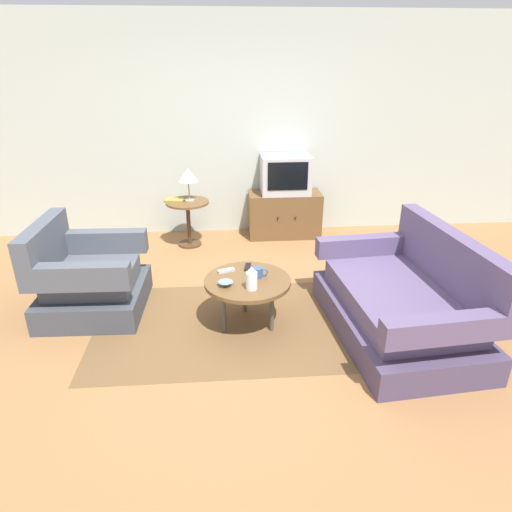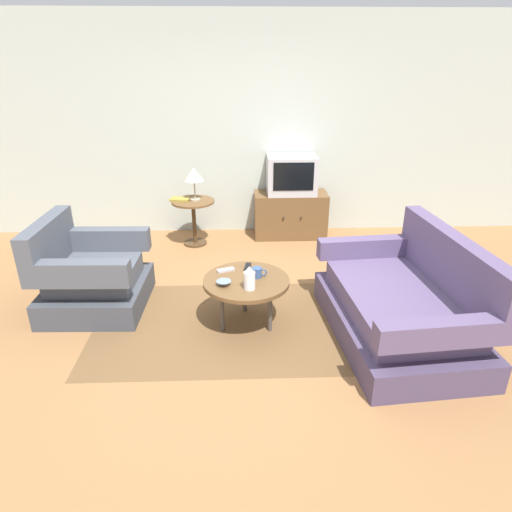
{
  "view_description": "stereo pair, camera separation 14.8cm",
  "coord_description": "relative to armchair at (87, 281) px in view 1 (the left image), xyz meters",
  "views": [
    {
      "loc": [
        -0.15,
        -3.42,
        2.18
      ],
      "look_at": [
        0.14,
        0.23,
        0.55
      ],
      "focal_mm": 31.5,
      "sensor_mm": 36.0,
      "label": 1
    },
    {
      "loc": [
        -0.0,
        -3.43,
        2.18
      ],
      "look_at": [
        0.14,
        0.23,
        0.55
      ],
      "focal_mm": 31.5,
      "sensor_mm": 36.0,
      "label": 2
    }
  ],
  "objects": [
    {
      "name": "side_table",
      "position": [
        0.84,
        1.52,
        0.12
      ],
      "size": [
        0.52,
        0.52,
        0.57
      ],
      "color": "brown",
      "rests_on": "ground"
    },
    {
      "name": "tv_remote_dark",
      "position": [
        1.47,
        -0.15,
        0.16
      ],
      "size": [
        0.07,
        0.15,
        0.02
      ],
      "rotation": [
        0.0,
        0.0,
        1.43
      ],
      "color": "black",
      "rests_on": "coffee_table"
    },
    {
      "name": "coffee_table",
      "position": [
        1.45,
        -0.38,
        0.11
      ],
      "size": [
        0.74,
        0.74,
        0.44
      ],
      "color": "brown",
      "rests_on": "ground"
    },
    {
      "name": "back_wall",
      "position": [
        1.41,
        2.08,
        1.05
      ],
      "size": [
        9.0,
        0.12,
        2.7
      ],
      "primitive_type": "cube",
      "color": "#B2BCB2",
      "rests_on": "ground"
    },
    {
      "name": "area_rug",
      "position": [
        1.46,
        -0.38,
        -0.3
      ],
      "size": [
        2.68,
        1.5,
        0.0
      ],
      "primitive_type": "cube",
      "color": "brown",
      "rests_on": "ground"
    },
    {
      "name": "book",
      "position": [
        0.68,
        1.53,
        0.29
      ],
      "size": [
        0.25,
        0.19,
        0.03
      ],
      "rotation": [
        0.0,
        0.0,
        -0.17
      ],
      "color": "olive",
      "rests_on": "side_table"
    },
    {
      "name": "armchair",
      "position": [
        0.0,
        0.0,
        0.0
      ],
      "size": [
        0.92,
        0.94,
        0.86
      ],
      "rotation": [
        0.0,
        0.0,
        -1.6
      ],
      "color": "#3E424B",
      "rests_on": "ground"
    },
    {
      "name": "ground_plane",
      "position": [
        1.41,
        -0.36,
        -0.3
      ],
      "size": [
        16.0,
        16.0,
        0.0
      ],
      "primitive_type": "plane",
      "color": "olive"
    },
    {
      "name": "bowl",
      "position": [
        1.27,
        -0.48,
        0.17
      ],
      "size": [
        0.12,
        0.12,
        0.04
      ],
      "color": "slate",
      "rests_on": "coffee_table"
    },
    {
      "name": "vase",
      "position": [
        1.48,
        -0.55,
        0.24
      ],
      "size": [
        0.09,
        0.09,
        0.2
      ],
      "color": "white",
      "rests_on": "coffee_table"
    },
    {
      "name": "couch",
      "position": [
        2.76,
        -0.6,
        -0.02
      ],
      "size": [
        1.12,
        1.69,
        0.89
      ],
      "rotation": [
        0.0,
        0.0,
        1.66
      ],
      "color": "#4B3E5C",
      "rests_on": "ground"
    },
    {
      "name": "tv_stand",
      "position": [
        2.07,
        1.76,
        -0.01
      ],
      "size": [
        0.93,
        0.45,
        0.58
      ],
      "color": "brown",
      "rests_on": "ground"
    },
    {
      "name": "mug",
      "position": [
        1.55,
        -0.34,
        0.19
      ],
      "size": [
        0.13,
        0.09,
        0.09
      ],
      "color": "#335184",
      "rests_on": "coffee_table"
    },
    {
      "name": "television",
      "position": [
        2.07,
        1.77,
        0.52
      ],
      "size": [
        0.62,
        0.45,
        0.48
      ],
      "color": "#B7B7BC",
      "rests_on": "tv_stand"
    },
    {
      "name": "table_lamp",
      "position": [
        0.87,
        1.53,
        0.58
      ],
      "size": [
        0.24,
        0.24,
        0.4
      ],
      "color": "#9E937A",
      "rests_on": "side_table"
    },
    {
      "name": "tv_remote_silver",
      "position": [
        1.28,
        -0.21,
        0.16
      ],
      "size": [
        0.16,
        0.1,
        0.02
      ],
      "rotation": [
        0.0,
        0.0,
        3.49
      ],
      "color": "#B2B2B7",
      "rests_on": "coffee_table"
    }
  ]
}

